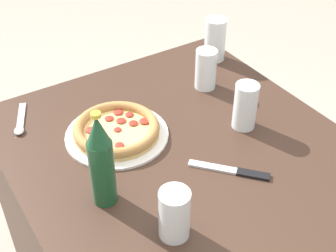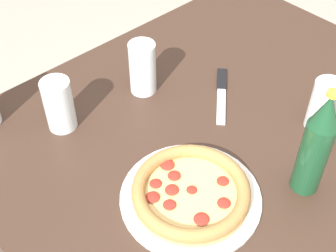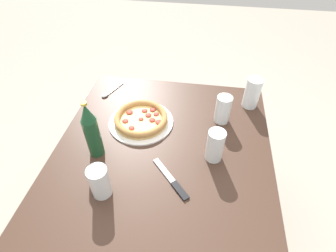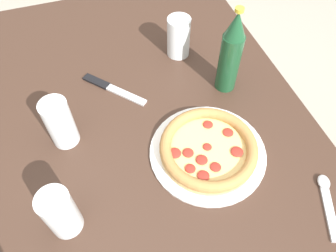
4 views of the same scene
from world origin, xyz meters
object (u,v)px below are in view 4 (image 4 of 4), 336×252
(glass_mango_juice, at_px, (179,38))
(glass_water, at_px, (60,124))
(pizza_pepperoni, at_px, (208,149))
(spoon, at_px, (327,197))
(beer_bottle, at_px, (231,53))
(glass_orange_juice, at_px, (61,214))
(knife, at_px, (111,88))

(glass_mango_juice, bearing_deg, glass_water, -59.99)
(pizza_pepperoni, xyz_separation_m, spoon, (0.20, 0.22, -0.02))
(pizza_pepperoni, distance_m, glass_water, 0.38)
(glass_water, height_order, beer_bottle, beer_bottle)
(glass_orange_juice, bearing_deg, beer_bottle, 118.88)
(pizza_pepperoni, bearing_deg, spoon, 47.23)
(pizza_pepperoni, height_order, knife, pizza_pepperoni)
(glass_mango_juice, xyz_separation_m, knife, (0.09, -0.24, -0.06))
(glass_mango_juice, relative_size, glass_orange_juice, 0.97)
(glass_water, height_order, spoon, glass_water)
(glass_orange_juice, relative_size, beer_bottle, 0.51)
(glass_mango_juice, height_order, spoon, glass_mango_juice)
(glass_water, distance_m, glass_mango_juice, 0.46)
(glass_orange_juice, bearing_deg, knife, 154.08)
(glass_mango_juice, distance_m, knife, 0.27)
(spoon, bearing_deg, pizza_pepperoni, -132.77)
(beer_bottle, bearing_deg, spoon, 10.95)
(glass_orange_juice, distance_m, spoon, 0.61)
(glass_mango_juice, xyz_separation_m, spoon, (0.59, 0.17, -0.06))
(pizza_pepperoni, xyz_separation_m, beer_bottle, (-0.21, 0.14, 0.11))
(beer_bottle, relative_size, knife, 1.50)
(glass_orange_juice, bearing_deg, glass_water, 172.74)
(pizza_pepperoni, distance_m, knife, 0.36)
(pizza_pepperoni, distance_m, glass_orange_juice, 0.38)
(pizza_pepperoni, bearing_deg, glass_mango_juice, 171.94)
(glass_water, bearing_deg, knife, 132.66)
(beer_bottle, distance_m, knife, 0.36)
(glass_mango_juice, bearing_deg, glass_orange_juice, -42.59)
(beer_bottle, distance_m, spoon, 0.44)
(pizza_pepperoni, relative_size, glass_water, 2.09)
(glass_water, relative_size, knife, 0.81)
(pizza_pepperoni, xyz_separation_m, knife, (-0.30, -0.19, -0.02))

